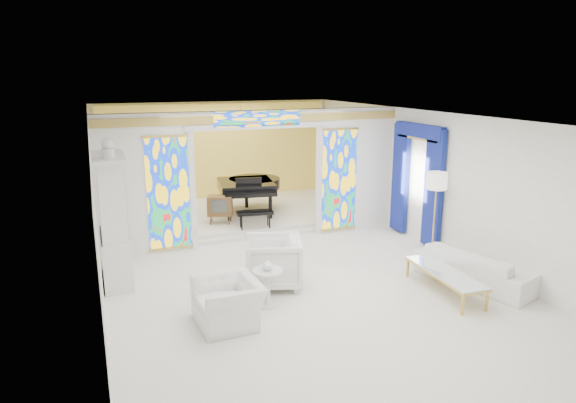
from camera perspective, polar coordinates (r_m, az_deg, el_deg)
name	(u,v)px	position (r m, az deg, el deg)	size (l,w,h in m)	color
floor	(289,268)	(10.33, 0.09, -7.45)	(12.00, 12.00, 0.00)	white
ceiling	(289,117)	(9.65, 0.10, 9.38)	(7.00, 12.00, 0.02)	white
wall_back	(216,153)	(15.54, -7.95, 5.41)	(7.00, 0.02, 3.00)	white
wall_front	(538,343)	(5.10, 26.03, -13.96)	(7.00, 0.02, 3.00)	white
wall_left	(96,212)	(9.25, -20.56, -1.15)	(0.02, 12.00, 3.00)	white
wall_right	(439,182)	(11.59, 16.47, 2.08)	(0.02, 12.00, 3.00)	white
partition_wall	(257,170)	(11.70, -3.44, 3.50)	(7.00, 0.22, 3.00)	white
stained_glass_left	(168,193)	(11.23, -13.16, 0.88)	(0.90, 0.04, 2.40)	gold
stained_glass_right	(339,180)	(12.42, 5.70, 2.41)	(0.90, 0.04, 2.40)	gold
stained_glass_transom	(258,119)	(11.44, -3.36, 9.17)	(2.00, 0.04, 0.34)	gold
alcove_platform	(234,214)	(14.02, -5.97, -1.35)	(6.80, 3.80, 0.18)	white
gold_curtain_back	(217,153)	(15.42, -7.85, 5.35)	(6.70, 0.10, 2.90)	#ECD552
chandelier	(241,123)	(13.54, -5.29, 8.72)	(0.48, 0.48, 0.30)	gold
blue_drapes	(417,173)	(12.06, 14.11, 3.06)	(0.14, 1.85, 2.65)	navy
china_cabinet	(113,221)	(9.92, -18.83, -2.01)	(0.56, 1.46, 2.72)	silver
armchair_left	(228,302)	(8.13, -6.68, -11.05)	(1.07, 0.93, 0.69)	white
armchair_right	(273,262)	(9.38, -1.69, -6.73)	(0.98, 1.01, 0.92)	white
sofa	(476,267)	(10.14, 20.12, -6.83)	(2.19, 0.86, 0.64)	silver
side_table	(268,282)	(8.61, -2.29, -8.97)	(0.57, 0.57, 0.64)	silver
vase	(267,264)	(8.49, -2.31, -6.96)	(0.19, 0.19, 0.20)	silver
coffee_table	(445,273)	(9.51, 17.04, -7.62)	(0.66, 1.84, 0.40)	silver
floor_lamp	(436,185)	(11.13, 16.17, 1.79)	(0.56, 0.56, 1.79)	gold
grand_piano	(250,186)	(13.67, -4.23, 1.76)	(1.90, 2.72, 1.06)	black
tv_console	(220,205)	(12.74, -7.57, -0.44)	(0.70, 0.58, 0.69)	brown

